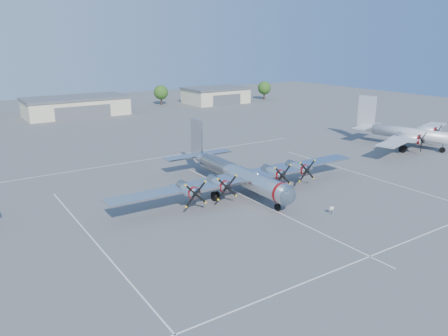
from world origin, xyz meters
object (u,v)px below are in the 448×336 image
tree_east (161,92)px  info_placard (332,209)px  hangar_east (216,95)px  twin_engine_east (405,147)px  tree_far_east (264,88)px  main_bomber_b29 (236,191)px  hangar_center (76,106)px

tree_east → info_placard: (-24.88, -100.04, -3.51)m
hangar_east → twin_engine_east: bearing=-92.5°
twin_engine_east → info_placard: 42.97m
twin_engine_east → info_placard: size_ratio=30.21×
info_placard → tree_east: bearing=90.0°
twin_engine_east → tree_far_east: bearing=57.9°
tree_far_east → main_bomber_b29: (-67.65, -78.19, -4.22)m
info_placard → hangar_east: bearing=79.4°
main_bomber_b29 → tree_east: bearing=71.8°
hangar_east → tree_east: bearing=161.5°
main_bomber_b29 → info_placard: main_bomber_b29 is taller
hangar_east → main_bomber_b29: 93.29m
hangar_center → twin_engine_east: bearing=-59.9°
tree_east → tree_far_east: 38.83m
hangar_center → twin_engine_east: hangar_center is taller
hangar_east → main_bomber_b29: hangar_east is taller
tree_far_east → info_placard: bearing=-124.3°
tree_east → twin_engine_east: (14.64, -83.19, -4.22)m
main_bomber_b29 → hangar_center: bearing=91.0°
hangar_center → tree_far_east: tree_far_east is taller
hangar_east → twin_engine_east: (-3.36, -77.15, -2.71)m
hangar_center → hangar_east: same height
tree_east → tree_far_east: (38.00, -8.00, 0.00)m
main_bomber_b29 → info_placard: bearing=-70.3°
hangar_center → tree_east: bearing=11.4°
info_placard → twin_engine_east: bearing=37.0°
tree_east → info_placard: bearing=-104.0°
hangar_center → info_placard: bearing=-86.9°
hangar_east → twin_engine_east: 77.27m
hangar_east → tree_far_east: (20.00, -1.96, 1.51)m
hangar_east → hangar_center: bearing=-180.0°
twin_engine_east → info_placard: bearing=-171.7°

